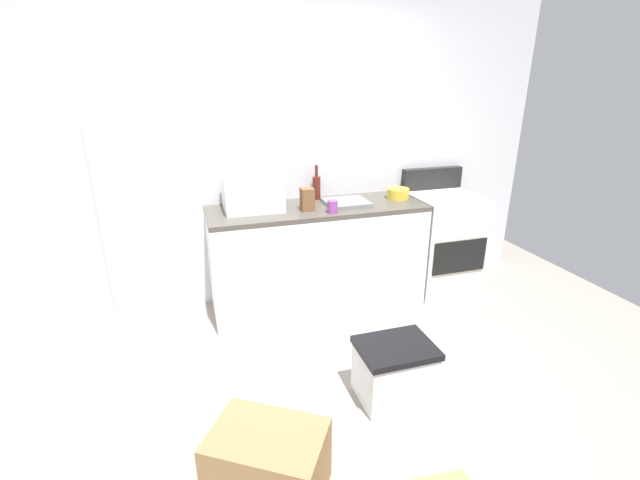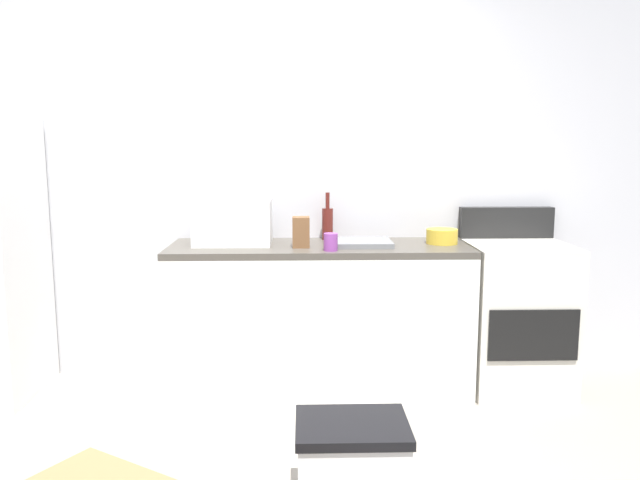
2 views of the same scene
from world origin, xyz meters
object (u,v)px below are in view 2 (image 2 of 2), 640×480
object	(u,v)px
wine_bottle	(327,222)
mixing_bowl	(442,236)
knife_block	(301,232)
storage_bin	(352,465)
stove_oven	(516,313)
coffee_mug	(331,242)
microwave	(233,222)

from	to	relation	value
wine_bottle	mixing_bowl	world-z (taller)	wine_bottle
knife_block	storage_bin	xyz separation A→B (m)	(0.21, -1.24, -0.80)
stove_oven	wine_bottle	world-z (taller)	wine_bottle
knife_block	mixing_bowl	distance (m)	0.87
coffee_mug	wine_bottle	bearing A→B (deg)	90.14
mixing_bowl	microwave	bearing A→B (deg)	178.74
mixing_bowl	knife_block	bearing A→B (deg)	-172.60
microwave	coffee_mug	size ratio (longest dim) A/B	4.60
stove_oven	knife_block	distance (m)	1.43
microwave	mixing_bowl	world-z (taller)	microwave
stove_oven	mixing_bowl	xyz separation A→B (m)	(-0.47, 0.03, 0.48)
coffee_mug	storage_bin	size ratio (longest dim) A/B	0.22
wine_bottle	mixing_bowl	bearing A→B (deg)	-15.15
stove_oven	mixing_bowl	bearing A→B (deg)	176.86
wine_bottle	coffee_mug	bearing A→B (deg)	-89.86
stove_oven	wine_bottle	xyz separation A→B (m)	(-1.16, 0.21, 0.54)
stove_oven	storage_bin	world-z (taller)	stove_oven
wine_bottle	storage_bin	size ratio (longest dim) A/B	0.65
microwave	wine_bottle	distance (m)	0.60
wine_bottle	knife_block	distance (m)	0.34
wine_bottle	coffee_mug	xyz separation A→B (m)	(0.00, -0.43, -0.06)
stove_oven	wine_bottle	size ratio (longest dim) A/B	3.67
coffee_mug	mixing_bowl	distance (m)	0.73
wine_bottle	storage_bin	bearing A→B (deg)	-88.52
knife_block	microwave	bearing A→B (deg)	161.26
stove_oven	mixing_bowl	world-z (taller)	stove_oven
knife_block	mixing_bowl	xyz separation A→B (m)	(0.86, 0.11, -0.04)
microwave	wine_bottle	bearing A→B (deg)	15.39
stove_oven	storage_bin	distance (m)	1.76
stove_oven	mixing_bowl	size ratio (longest dim) A/B	5.79
microwave	storage_bin	bearing A→B (deg)	-65.80
coffee_mug	storage_bin	world-z (taller)	coffee_mug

